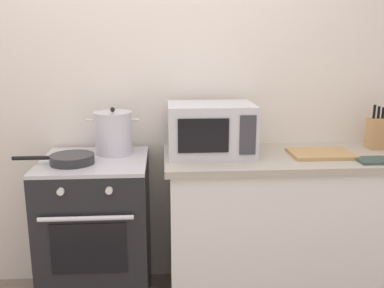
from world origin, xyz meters
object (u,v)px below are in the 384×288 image
Objects in this scene: microwave at (211,129)px; cutting_board at (321,154)px; knife_block at (379,133)px; stove at (98,234)px; frying_pan at (71,159)px; oven_mitt at (374,160)px; stock_pot at (114,133)px.

microwave is 1.39× the size of cutting_board.
stove is at bearing -175.35° from knife_block.
microwave reaches higher than knife_block.
microwave reaches higher than frying_pan.
oven_mitt is at bearing -15.05° from microwave.
stove is 2.56× the size of cutting_board.
stove is at bearing 174.19° from oven_mitt.
stock_pot is 0.70× the size of frying_pan.
oven_mitt is at bearing -11.20° from stock_pot.
cutting_board reaches higher than stove.
knife_block reaches higher than stove.
microwave is (0.68, 0.08, 0.61)m from stove.
cutting_board is (1.22, -0.13, -0.12)m from stock_pot.
knife_block is at bearing 6.82° from frying_pan.
stock_pot is at bearing 168.80° from oven_mitt.
frying_pan is 2.44× the size of oven_mitt.
microwave reaches higher than stove.
microwave is at bearing 6.68° from stove.
knife_block is (1.06, 0.06, -0.05)m from microwave.
frying_pan is 0.88× the size of microwave.
stove is 0.50m from frying_pan.
stock_pot is at bearing -179.60° from knife_block.
stove is 1.84× the size of microwave.
knife_block is at bearing 4.65° from stove.
microwave is 0.93m from oven_mitt.
frying_pan is at bearing 177.27° from oven_mitt.
microwave is at bearing 164.95° from oven_mitt.
oven_mitt is (1.67, -0.08, -0.02)m from frying_pan.
stock_pot is 0.62× the size of microwave.
stock_pot is 1.71× the size of oven_mitt.
cutting_board reaches higher than oven_mitt.
stock_pot is 0.31m from frying_pan.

